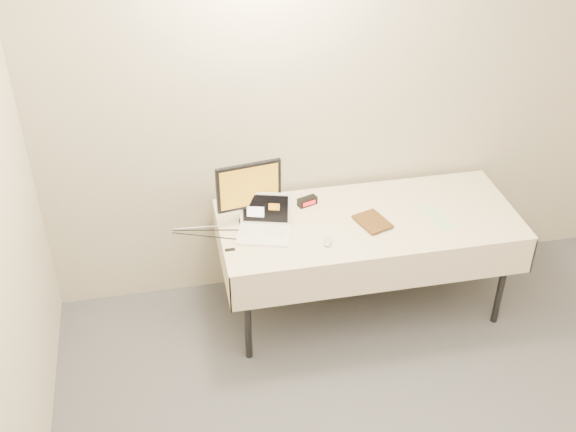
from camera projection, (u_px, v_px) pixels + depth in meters
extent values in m
cube|color=beige|center=(354.00, 97.00, 4.50)|extent=(4.00, 0.10, 2.70)
cylinder|color=black|center=(248.00, 315.00, 4.32)|extent=(0.04, 0.04, 0.69)
cylinder|color=black|center=(502.00, 280.00, 4.59)|extent=(0.04, 0.04, 0.69)
cylinder|color=black|center=(234.00, 256.00, 4.80)|extent=(0.04, 0.04, 0.69)
cylinder|color=black|center=(465.00, 228.00, 5.07)|extent=(0.04, 0.04, 0.69)
cube|color=gray|center=(369.00, 222.00, 4.49)|extent=(1.80, 0.75, 0.04)
cube|color=beige|center=(369.00, 219.00, 4.47)|extent=(1.86, 0.81, 0.01)
cube|color=beige|center=(387.00, 275.00, 4.22)|extent=(1.86, 0.01, 0.25)
cube|color=beige|center=(351.00, 201.00, 4.87)|extent=(1.86, 0.01, 0.25)
cube|color=beige|center=(222.00, 253.00, 4.40)|extent=(0.01, 0.81, 0.25)
cube|color=beige|center=(504.00, 219.00, 4.70)|extent=(0.01, 0.81, 0.25)
cube|color=white|center=(264.00, 235.00, 4.31)|extent=(0.36, 0.29, 0.02)
cube|color=white|center=(266.00, 208.00, 4.36)|extent=(0.31, 0.14, 0.20)
cube|color=black|center=(266.00, 208.00, 4.36)|extent=(0.27, 0.11, 0.17)
cylinder|color=black|center=(250.00, 221.00, 4.43)|extent=(0.16, 0.16, 0.01)
cube|color=black|center=(250.00, 214.00, 4.40)|extent=(0.03, 0.02, 0.10)
cube|color=black|center=(249.00, 186.00, 4.29)|extent=(0.40, 0.08, 0.30)
cube|color=#C58817|center=(249.00, 186.00, 4.29)|extent=(0.36, 0.05, 0.26)
imported|color=brown|center=(362.00, 212.00, 4.33)|extent=(0.16, 0.07, 0.22)
cube|color=black|center=(307.00, 201.00, 4.58)|extent=(0.14, 0.09, 0.05)
cube|color=#FF0C0E|center=(309.00, 203.00, 4.56)|extent=(0.08, 0.03, 0.02)
ellipsoid|color=silver|center=(328.00, 241.00, 4.25)|extent=(0.08, 0.11, 0.02)
cube|color=#C3E9B9|center=(437.00, 217.00, 4.48)|extent=(0.15, 0.29, 0.00)
cube|color=black|center=(230.00, 250.00, 4.20)|extent=(0.06, 0.02, 0.01)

